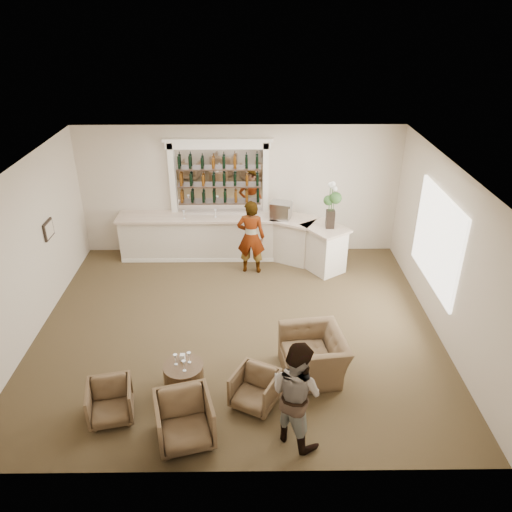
{
  "coord_description": "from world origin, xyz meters",
  "views": [
    {
      "loc": [
        0.28,
        -8.36,
        6.0
      ],
      "look_at": [
        0.38,
        0.9,
        1.16
      ],
      "focal_mm": 35.0,
      "sensor_mm": 36.0,
      "label": 1
    }
  ],
  "objects_px": {
    "guest": "(296,393)",
    "armchair_left": "(110,402)",
    "bar_counter": "(233,238)",
    "espresso_machine": "(281,210)",
    "sommelier": "(251,237)",
    "armchair_center": "(184,420)",
    "armchair_far": "(313,355)",
    "flower_vase": "(331,202)",
    "armchair_right": "(255,389)",
    "cocktail_table": "(184,377)"
  },
  "relations": [
    {
      "from": "armchair_center",
      "to": "cocktail_table",
      "type": "bearing_deg",
      "value": 82.36
    },
    {
      "from": "armchair_right",
      "to": "armchair_far",
      "type": "bearing_deg",
      "value": 63.74
    },
    {
      "from": "cocktail_table",
      "to": "armchair_left",
      "type": "distance_m",
      "value": 1.26
    },
    {
      "from": "armchair_left",
      "to": "armchair_center",
      "type": "relative_size",
      "value": 0.83
    },
    {
      "from": "sommelier",
      "to": "espresso_machine",
      "type": "bearing_deg",
      "value": -134.76
    },
    {
      "from": "cocktail_table",
      "to": "flower_vase",
      "type": "xyz_separation_m",
      "value": [
        3.01,
        4.17,
        1.53
      ]
    },
    {
      "from": "bar_counter",
      "to": "espresso_machine",
      "type": "distance_m",
      "value": 1.41
    },
    {
      "from": "cocktail_table",
      "to": "armchair_right",
      "type": "xyz_separation_m",
      "value": [
        1.2,
        -0.37,
        0.07
      ]
    },
    {
      "from": "guest",
      "to": "espresso_machine",
      "type": "distance_m",
      "value": 5.83
    },
    {
      "from": "armchair_far",
      "to": "armchair_right",
      "type": "bearing_deg",
      "value": -61.8
    },
    {
      "from": "sommelier",
      "to": "armchair_left",
      "type": "distance_m",
      "value": 5.3
    },
    {
      "from": "armchair_center",
      "to": "flower_vase",
      "type": "relative_size",
      "value": 0.74
    },
    {
      "from": "armchair_far",
      "to": "cocktail_table",
      "type": "bearing_deg",
      "value": -88.38
    },
    {
      "from": "armchair_left",
      "to": "armchair_center",
      "type": "bearing_deg",
      "value": -32.66
    },
    {
      "from": "cocktail_table",
      "to": "flower_vase",
      "type": "bearing_deg",
      "value": 54.15
    },
    {
      "from": "bar_counter",
      "to": "sommelier",
      "type": "bearing_deg",
      "value": -56.12
    },
    {
      "from": "armchair_far",
      "to": "espresso_machine",
      "type": "distance_m",
      "value": 4.45
    },
    {
      "from": "cocktail_table",
      "to": "sommelier",
      "type": "xyz_separation_m",
      "value": [
        1.15,
        4.14,
        0.67
      ]
    },
    {
      "from": "armchair_center",
      "to": "armchair_left",
      "type": "bearing_deg",
      "value": 144.21
    },
    {
      "from": "bar_counter",
      "to": "cocktail_table",
      "type": "xyz_separation_m",
      "value": [
        -0.71,
        -4.79,
        -0.32
      ]
    },
    {
      "from": "sommelier",
      "to": "flower_vase",
      "type": "bearing_deg",
      "value": -172.76
    },
    {
      "from": "sommelier",
      "to": "armchair_left",
      "type": "xyz_separation_m",
      "value": [
        -2.23,
        -4.77,
        -0.6
      ]
    },
    {
      "from": "flower_vase",
      "to": "armchair_left",
      "type": "bearing_deg",
      "value": -130.43
    },
    {
      "from": "armchair_left",
      "to": "cocktail_table",
      "type": "bearing_deg",
      "value": 18.54
    },
    {
      "from": "bar_counter",
      "to": "armchair_far",
      "type": "bearing_deg",
      "value": -70.74
    },
    {
      "from": "sommelier",
      "to": "guest",
      "type": "relative_size",
      "value": 1.04
    },
    {
      "from": "sommelier",
      "to": "armchair_center",
      "type": "height_order",
      "value": "sommelier"
    },
    {
      "from": "armchair_right",
      "to": "espresso_machine",
      "type": "height_order",
      "value": "espresso_machine"
    },
    {
      "from": "sommelier",
      "to": "guest",
      "type": "bearing_deg",
      "value": 103.35
    },
    {
      "from": "guest",
      "to": "armchair_left",
      "type": "distance_m",
      "value": 2.97
    },
    {
      "from": "armchair_left",
      "to": "armchair_far",
      "type": "relative_size",
      "value": 0.59
    },
    {
      "from": "bar_counter",
      "to": "armchair_left",
      "type": "relative_size",
      "value": 8.14
    },
    {
      "from": "bar_counter",
      "to": "armchair_left",
      "type": "bearing_deg",
      "value": -108.25
    },
    {
      "from": "armchair_left",
      "to": "armchair_far",
      "type": "bearing_deg",
      "value": 5.39
    },
    {
      "from": "guest",
      "to": "armchair_far",
      "type": "height_order",
      "value": "guest"
    },
    {
      "from": "armchair_far",
      "to": "flower_vase",
      "type": "xyz_separation_m",
      "value": [
        0.77,
        3.77,
        1.39
      ]
    },
    {
      "from": "armchair_right",
      "to": "flower_vase",
      "type": "bearing_deg",
      "value": 95.34
    },
    {
      "from": "guest",
      "to": "bar_counter",
      "type": "bearing_deg",
      "value": -35.17
    },
    {
      "from": "espresso_machine",
      "to": "armchair_far",
      "type": "bearing_deg",
      "value": -66.06
    },
    {
      "from": "bar_counter",
      "to": "espresso_machine",
      "type": "bearing_deg",
      "value": -3.03
    },
    {
      "from": "armchair_center",
      "to": "armchair_far",
      "type": "xyz_separation_m",
      "value": [
        2.1,
        1.5,
        0.0
      ]
    },
    {
      "from": "bar_counter",
      "to": "armchair_left",
      "type": "xyz_separation_m",
      "value": [
        -1.79,
        -5.43,
        -0.25
      ]
    },
    {
      "from": "bar_counter",
      "to": "guest",
      "type": "bearing_deg",
      "value": -79.49
    },
    {
      "from": "guest",
      "to": "armchair_right",
      "type": "xyz_separation_m",
      "value": [
        -0.59,
        0.7,
        -0.56
      ]
    },
    {
      "from": "armchair_right",
      "to": "espresso_machine",
      "type": "relative_size",
      "value": 1.48
    },
    {
      "from": "armchair_left",
      "to": "flower_vase",
      "type": "bearing_deg",
      "value": 37.61
    },
    {
      "from": "armchair_left",
      "to": "espresso_machine",
      "type": "distance_m",
      "value": 6.22
    },
    {
      "from": "armchair_right",
      "to": "sommelier",
      "type": "bearing_deg",
      "value": 117.71
    },
    {
      "from": "espresso_machine",
      "to": "armchair_left",
      "type": "bearing_deg",
      "value": -99.71
    },
    {
      "from": "guest",
      "to": "armchair_far",
      "type": "xyz_separation_m",
      "value": [
        0.45,
        1.48,
        -0.49
      ]
    }
  ]
}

